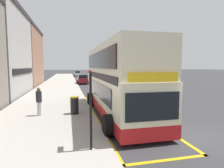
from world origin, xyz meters
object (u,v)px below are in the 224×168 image
Objects in this scene: parked_car_white_across at (77,74)px; litter_bin at (75,105)px; pedestrian_waiting_near_sign at (39,100)px; bus_stop_sign at (90,104)px; parked_car_black_kerbside at (105,74)px; double_decker_bus at (117,82)px; parked_car_maroon_behind at (83,79)px.

parked_car_white_across is 3.83× the size of litter_bin.
pedestrian_waiting_near_sign reaches higher than parked_car_white_across.
bus_stop_sign reaches higher than parked_car_black_kerbside.
pedestrian_waiting_near_sign is (-12.11, -41.60, 0.27)m from parked_car_black_kerbside.
pedestrian_waiting_near_sign is 1.56× the size of litter_bin.
parked_car_black_kerbside is 2.45× the size of pedestrian_waiting_near_sign.
double_decker_bus is 47.51m from parked_car_white_across.
parked_car_white_across is 1.00× the size of parked_car_black_kerbside.
parked_car_white_across is at bearing 87.72° from bus_stop_sign.
parked_car_black_kerbside reaches higher than litter_bin.
bus_stop_sign is 2.59× the size of litter_bin.
bus_stop_sign is at bearing 85.92° from parked_car_white_across.
parked_car_white_across is 1.00× the size of parked_car_maroon_behind.
litter_bin is (-2.16, -21.74, -0.11)m from parked_car_maroon_behind.
parked_car_maroon_behind is at bearing 87.43° from parked_car_white_across.
parked_car_black_kerbside is (7.85, 19.90, 0.00)m from parked_car_maroon_behind.
parked_car_black_kerbside is at bearing 69.15° from parked_car_maroon_behind.
bus_stop_sign is at bearing 75.92° from parked_car_black_kerbside.
double_decker_bus reaches higher than litter_bin.
parked_car_maroon_behind is at bearing 78.90° from pedestrian_waiting_near_sign.
double_decker_bus reaches higher than parked_car_black_kerbside.
parked_car_maroon_behind is at bearing 86.28° from bus_stop_sign.
parked_car_white_across is 2.45× the size of pedestrian_waiting_near_sign.
bus_stop_sign is 52.81m from parked_car_white_across.
double_decker_bus is 42.30m from parked_car_black_kerbside.
parked_car_white_across and parked_car_maroon_behind have the same top height.
pedestrian_waiting_near_sign reaches higher than parked_car_maroon_behind.
bus_stop_sign is at bearing -85.67° from litter_bin.
pedestrian_waiting_near_sign is at bearing -100.40° from parked_car_maroon_behind.
parked_car_maroon_behind is at bearing 84.33° from litter_bin.
pedestrian_waiting_near_sign is (-4.26, -21.70, 0.27)m from parked_car_maroon_behind.
parked_car_black_kerbside is at bearing 78.42° from bus_stop_sign.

